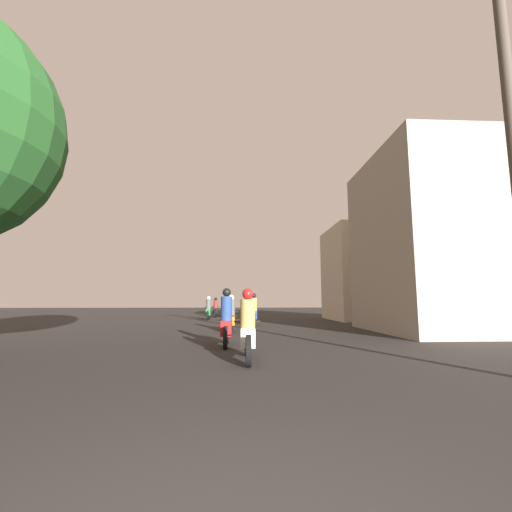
{
  "coord_description": "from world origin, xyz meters",
  "views": [
    {
      "loc": [
        0.1,
        -1.41,
        1.28
      ],
      "look_at": [
        0.99,
        16.57,
        3.62
      ],
      "focal_mm": 24.0,
      "sensor_mm": 36.0,
      "label": 1
    }
  ],
  "objects_px": {
    "motorcycle_black": "(216,309)",
    "motorcycle_white": "(248,331)",
    "motorcycle_red": "(226,323)",
    "motorcycle_blue": "(254,313)",
    "building_right_far": "(367,274)",
    "motorcycle_green": "(208,310)",
    "building_right_near": "(432,243)",
    "motorcycle_orange": "(231,317)"
  },
  "relations": [
    {
      "from": "motorcycle_black",
      "to": "motorcycle_white",
      "type": "bearing_deg",
      "value": -87.08
    },
    {
      "from": "motorcycle_red",
      "to": "motorcycle_blue",
      "type": "distance_m",
      "value": 8.02
    },
    {
      "from": "motorcycle_blue",
      "to": "building_right_far",
      "type": "xyz_separation_m",
      "value": [
        7.79,
        4.64,
        2.41
      ]
    },
    {
      "from": "motorcycle_white",
      "to": "motorcycle_blue",
      "type": "xyz_separation_m",
      "value": [
        0.58,
        10.36,
        0.03
      ]
    },
    {
      "from": "motorcycle_white",
      "to": "motorcycle_blue",
      "type": "relative_size",
      "value": 1.01
    },
    {
      "from": "motorcycle_white",
      "to": "motorcycle_green",
      "type": "bearing_deg",
      "value": 91.89
    },
    {
      "from": "motorcycle_red",
      "to": "building_right_far",
      "type": "bearing_deg",
      "value": 59.14
    },
    {
      "from": "motorcycle_white",
      "to": "building_right_near",
      "type": "relative_size",
      "value": 0.27
    },
    {
      "from": "motorcycle_green",
      "to": "building_right_far",
      "type": "relative_size",
      "value": 0.31
    },
    {
      "from": "motorcycle_blue",
      "to": "motorcycle_black",
      "type": "distance_m",
      "value": 9.26
    },
    {
      "from": "motorcycle_green",
      "to": "motorcycle_black",
      "type": "relative_size",
      "value": 1.01
    },
    {
      "from": "motorcycle_white",
      "to": "motorcycle_blue",
      "type": "height_order",
      "value": "motorcycle_blue"
    },
    {
      "from": "building_right_far",
      "to": "motorcycle_red",
      "type": "bearing_deg",
      "value": -125.32
    },
    {
      "from": "motorcycle_white",
      "to": "motorcycle_orange",
      "type": "relative_size",
      "value": 0.97
    },
    {
      "from": "motorcycle_blue",
      "to": "motorcycle_green",
      "type": "xyz_separation_m",
      "value": [
        -2.79,
        5.33,
        -0.02
      ]
    },
    {
      "from": "motorcycle_blue",
      "to": "motorcycle_white",
      "type": "bearing_deg",
      "value": -101.21
    },
    {
      "from": "motorcycle_orange",
      "to": "building_right_far",
      "type": "xyz_separation_m",
      "value": [
        8.88,
        8.13,
        2.45
      ]
    },
    {
      "from": "motorcycle_red",
      "to": "motorcycle_green",
      "type": "relative_size",
      "value": 0.99
    },
    {
      "from": "motorcycle_white",
      "to": "motorcycle_red",
      "type": "xyz_separation_m",
      "value": [
        -0.54,
        2.42,
        0.02
      ]
    },
    {
      "from": "motorcycle_orange",
      "to": "motorcycle_green",
      "type": "relative_size",
      "value": 1.06
    },
    {
      "from": "motorcycle_orange",
      "to": "building_right_near",
      "type": "xyz_separation_m",
      "value": [
        8.4,
        -0.59,
        3.08
      ]
    },
    {
      "from": "motorcycle_orange",
      "to": "building_right_near",
      "type": "bearing_deg",
      "value": -9.97
    },
    {
      "from": "building_right_near",
      "to": "motorcycle_black",
      "type": "bearing_deg",
      "value": 127.25
    },
    {
      "from": "motorcycle_red",
      "to": "motorcycle_black",
      "type": "bearing_deg",
      "value": 99.31
    },
    {
      "from": "motorcycle_white",
      "to": "motorcycle_red",
      "type": "height_order",
      "value": "motorcycle_red"
    },
    {
      "from": "motorcycle_orange",
      "to": "building_right_near",
      "type": "height_order",
      "value": "building_right_near"
    },
    {
      "from": "motorcycle_orange",
      "to": "motorcycle_blue",
      "type": "height_order",
      "value": "motorcycle_blue"
    },
    {
      "from": "motorcycle_red",
      "to": "motorcycle_black",
      "type": "height_order",
      "value": "motorcycle_red"
    },
    {
      "from": "motorcycle_blue",
      "to": "motorcycle_green",
      "type": "bearing_deg",
      "value": 109.66
    },
    {
      "from": "motorcycle_white",
      "to": "building_right_far",
      "type": "height_order",
      "value": "building_right_far"
    },
    {
      "from": "motorcycle_red",
      "to": "motorcycle_blue",
      "type": "bearing_deg",
      "value": 86.4
    },
    {
      "from": "motorcycle_red",
      "to": "motorcycle_black",
      "type": "xyz_separation_m",
      "value": [
        -1.43,
        16.84,
        -0.04
      ]
    },
    {
      "from": "motorcycle_green",
      "to": "building_right_near",
      "type": "bearing_deg",
      "value": -39.5
    },
    {
      "from": "motorcycle_blue",
      "to": "building_right_near",
      "type": "bearing_deg",
      "value": -37.16
    },
    {
      "from": "motorcycle_black",
      "to": "motorcycle_red",
      "type": "bearing_deg",
      "value": -88.08
    },
    {
      "from": "motorcycle_orange",
      "to": "motorcycle_green",
      "type": "distance_m",
      "value": 8.98
    },
    {
      "from": "motorcycle_white",
      "to": "building_right_far",
      "type": "relative_size",
      "value": 0.32
    },
    {
      "from": "motorcycle_red",
      "to": "building_right_far",
      "type": "relative_size",
      "value": 0.31
    },
    {
      "from": "motorcycle_orange",
      "to": "motorcycle_black",
      "type": "bearing_deg",
      "value": 90.8
    },
    {
      "from": "motorcycle_black",
      "to": "building_right_near",
      "type": "bearing_deg",
      "value": -55.68
    },
    {
      "from": "motorcycle_orange",
      "to": "motorcycle_black",
      "type": "height_order",
      "value": "motorcycle_orange"
    },
    {
      "from": "motorcycle_red",
      "to": "building_right_far",
      "type": "height_order",
      "value": "building_right_far"
    }
  ]
}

